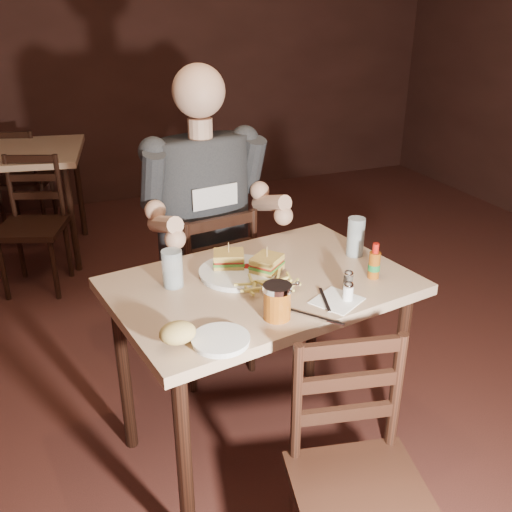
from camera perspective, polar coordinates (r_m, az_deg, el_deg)
name	(u,v)px	position (r m, az deg, el deg)	size (l,w,h in m)	color
room_shell	(303,108)	(1.81, 4.76, 14.52)	(7.00, 7.00, 7.00)	black
main_table	(261,304)	(2.12, 0.52, -4.85)	(1.16, 0.86, 0.77)	tan
bg_table	(21,163)	(4.22, -22.46, 8.60)	(0.93, 0.93, 0.77)	tan
chair_far	(206,289)	(2.75, -5.04, -3.29)	(0.40, 0.44, 0.86)	black
chair_near	(361,495)	(1.79, 10.49, -22.42)	(0.38, 0.42, 0.83)	black
bg_chair_far	(25,179)	(4.82, -22.13, 7.12)	(0.38, 0.41, 0.82)	black
bg_chair_near	(31,228)	(3.77, -21.56, 2.66)	(0.38, 0.42, 0.83)	black
diner	(207,187)	(2.50, -4.95, 6.89)	(0.59, 0.46, 1.02)	#2B2D30
dinner_plate	(238,273)	(2.11, -1.85, -1.75)	(0.28, 0.28, 0.02)	white
sandwich_left	(229,255)	(2.12, -2.75, 0.11)	(0.11, 0.09, 0.10)	#D5B35A
sandwich_right	(267,259)	(2.09, 1.10, -0.34)	(0.11, 0.09, 0.10)	#D5B35A
fries_pile	(269,284)	(1.98, 1.27, -2.78)	(0.25, 0.18, 0.04)	#E4D159
ketchup_dollop	(247,266)	(2.13, -0.90, -1.03)	(0.04, 0.04, 0.01)	maroon
glass_left	(172,269)	(2.03, -8.36, -1.25)	(0.07, 0.07, 0.14)	silver
glass_right	(356,237)	(2.28, 9.94, 1.90)	(0.07, 0.07, 0.16)	silver
hot_sauce	(375,261)	(2.11, 11.77, -0.47)	(0.04, 0.04, 0.14)	#8B4410
salt_shaker	(348,292)	(1.96, 9.19, -3.56)	(0.04, 0.04, 0.06)	white
pepper_shaker	(348,280)	(2.03, 9.21, -2.39)	(0.03, 0.03, 0.06)	#38332D
syrup_dispenser	(277,302)	(1.82, 2.13, -4.58)	(0.09, 0.09, 0.12)	#8B4410
napkin	(337,301)	(1.96, 8.10, -4.43)	(0.15, 0.14, 0.00)	white
knife	(314,317)	(1.85, 5.85, -6.06)	(0.01, 0.21, 0.00)	silver
fork	(325,300)	(1.95, 6.88, -4.36)	(0.01, 0.16, 0.01)	silver
side_plate	(221,341)	(1.72, -3.55, -8.47)	(0.17, 0.17, 0.01)	white
bread_roll	(178,333)	(1.70, -7.85, -7.61)	(0.11, 0.09, 0.07)	tan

